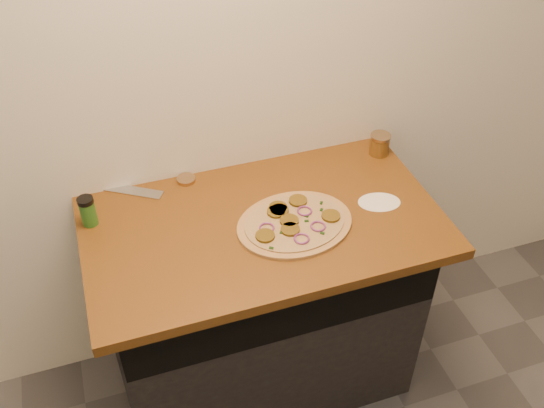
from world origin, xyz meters
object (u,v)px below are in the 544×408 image
object	(u,v)px
salsa_jar	(380,144)
pizza	(294,223)
chefs_knife	(107,186)
spice_shaker	(88,211)

from	to	relation	value
salsa_jar	pizza	bearing A→B (deg)	-147.92
chefs_knife	spice_shaker	size ratio (longest dim) A/B	2.94
pizza	spice_shaker	bearing A→B (deg)	160.72
pizza	salsa_jar	bearing A→B (deg)	32.08
pizza	salsa_jar	size ratio (longest dim) A/B	5.13
chefs_knife	salsa_jar	distance (m)	1.02
pizza	salsa_jar	distance (m)	0.53
chefs_knife	salsa_jar	xyz separation A→B (m)	(1.02, -0.12, 0.04)
salsa_jar	spice_shaker	bearing A→B (deg)	-176.98
pizza	spice_shaker	xyz separation A→B (m)	(-0.64, 0.22, 0.04)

